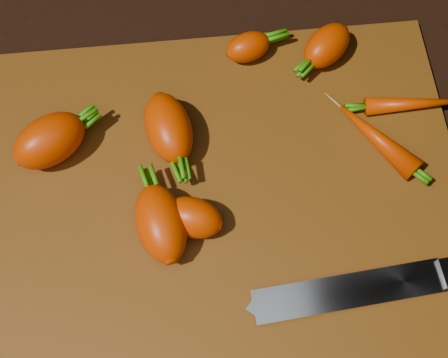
{
  "coord_description": "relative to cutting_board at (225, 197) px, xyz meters",
  "views": [
    {
      "loc": [
        -0.03,
        -0.24,
        0.61
      ],
      "look_at": [
        0.0,
        0.01,
        0.03
      ],
      "focal_mm": 50.0,
      "sensor_mm": 36.0,
      "label": 1
    }
  ],
  "objects": [
    {
      "name": "ground",
      "position": [
        0.0,
        0.0,
        -0.01
      ],
      "size": [
        2.0,
        2.0,
        0.01
      ],
      "primitive_type": "cube",
      "color": "black"
    },
    {
      "name": "carrot_3",
      "position": [
        -0.07,
        -0.03,
        0.03
      ],
      "size": [
        0.06,
        0.09,
        0.05
      ],
      "primitive_type": "ellipsoid",
      "rotation": [
        0.0,
        0.0,
        1.76
      ],
      "color": "#BF3000",
      "rests_on": "cutting_board"
    },
    {
      "name": "carrot_0",
      "position": [
        -0.18,
        0.07,
        0.03
      ],
      "size": [
        0.09,
        0.08,
        0.05
      ],
      "primitive_type": "ellipsoid",
      "rotation": [
        0.0,
        0.0,
        0.54
      ],
      "color": "#BF3000",
      "rests_on": "cutting_board"
    },
    {
      "name": "carrot_4",
      "position": [
        0.13,
        0.16,
        0.03
      ],
      "size": [
        0.08,
        0.07,
        0.04
      ],
      "primitive_type": "ellipsoid",
      "rotation": [
        0.0,
        0.0,
        3.87
      ],
      "color": "#BF3000",
      "rests_on": "cutting_board"
    },
    {
      "name": "carrot_7",
      "position": [
        0.17,
        0.04,
        0.02
      ],
      "size": [
        0.09,
        0.1,
        0.03
      ],
      "primitive_type": "ellipsoid",
      "rotation": [
        0.0,
        0.0,
        2.22
      ],
      "color": "#BF3000",
      "rests_on": "cutting_board"
    },
    {
      "name": "cutting_board",
      "position": [
        0.0,
        0.0,
        0.0
      ],
      "size": [
        0.5,
        0.4,
        0.01
      ],
      "primitive_type": "cube",
      "color": "#65380F",
      "rests_on": "ground"
    },
    {
      "name": "carrot_1",
      "position": [
        -0.04,
        -0.03,
        0.03
      ],
      "size": [
        0.07,
        0.06,
        0.04
      ],
      "primitive_type": "ellipsoid",
      "rotation": [
        0.0,
        0.0,
        2.76
      ],
      "color": "#BF3000",
      "rests_on": "cutting_board"
    },
    {
      "name": "carrot_5",
      "position": [
        0.04,
        0.17,
        0.02
      ],
      "size": [
        0.06,
        0.05,
        0.03
      ],
      "primitive_type": "ellipsoid",
      "rotation": [
        0.0,
        0.0,
        0.31
      ],
      "color": "#BF3000",
      "rests_on": "cutting_board"
    },
    {
      "name": "carrot_6",
      "position": [
        0.22,
        0.08,
        0.02
      ],
      "size": [
        0.11,
        0.02,
        0.02
      ],
      "primitive_type": "ellipsoid",
      "rotation": [
        0.0,
        0.0,
        -0.03
      ],
      "color": "#BF3000",
      "rests_on": "cutting_board"
    },
    {
      "name": "carrot_2",
      "position": [
        -0.05,
        0.07,
        0.03
      ],
      "size": [
        0.06,
        0.09,
        0.05
      ],
      "primitive_type": "ellipsoid",
      "rotation": [
        0.0,
        0.0,
        -1.37
      ],
      "color": "#BF3000",
      "rests_on": "cutting_board"
    },
    {
      "name": "knife",
      "position": [
        0.13,
        -0.11,
        0.01
      ],
      "size": [
        0.31,
        0.05,
        0.02
      ],
      "rotation": [
        0.0,
        0.0,
        0.08
      ],
      "color": "gray",
      "rests_on": "cutting_board"
    }
  ]
}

